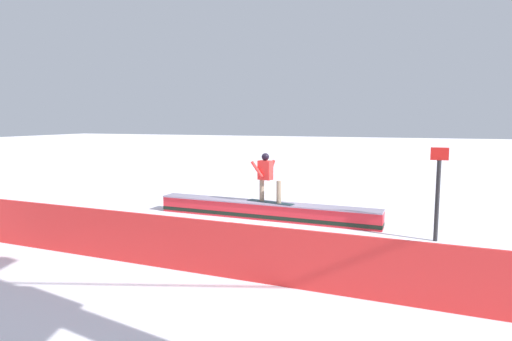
{
  "coord_description": "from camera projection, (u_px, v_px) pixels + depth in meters",
  "views": [
    {
      "loc": [
        -3.86,
        11.56,
        2.9
      ],
      "look_at": [
        -0.08,
        1.0,
        1.55
      ],
      "focal_mm": 29.74,
      "sensor_mm": 36.0,
      "label": 1
    }
  ],
  "objects": [
    {
      "name": "ground_plane",
      "position": [
        265.0,
        219.0,
        12.44
      ],
      "size": [
        120.0,
        120.0,
        0.0
      ],
      "primitive_type": "plane",
      "color": "white"
    },
    {
      "name": "grind_box",
      "position": [
        265.0,
        211.0,
        12.41
      ],
      "size": [
        6.73,
        0.9,
        0.5
      ],
      "color": "red",
      "rests_on": "ground_plane"
    },
    {
      "name": "snowboarder",
      "position": [
        267.0,
        176.0,
        12.29
      ],
      "size": [
        1.5,
        0.62,
        1.43
      ],
      "color": "#17282F",
      "rests_on": "grind_box"
    },
    {
      "name": "safety_fence",
      "position": [
        188.0,
        245.0,
        8.06
      ],
      "size": [
        12.74,
        0.64,
        1.04
      ],
      "primitive_type": "cube",
      "rotation": [
        0.0,
        0.0,
        -0.05
      ],
      "color": "red",
      "rests_on": "ground_plane"
    },
    {
      "name": "trail_marker",
      "position": [
        438.0,
        192.0,
        10.03
      ],
      "size": [
        0.4,
        0.1,
        2.25
      ],
      "color": "#262628",
      "rests_on": "ground_plane"
    }
  ]
}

